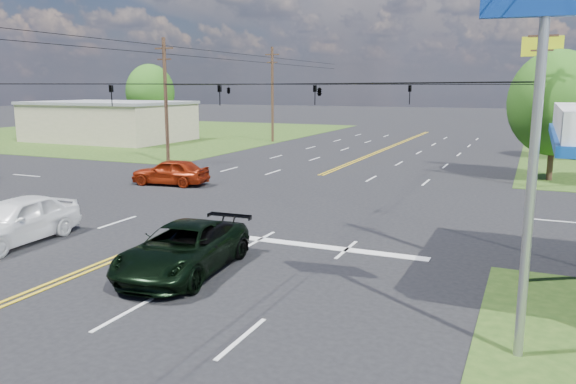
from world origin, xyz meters
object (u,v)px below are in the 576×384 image
at_px(retail_nw, 110,122).
at_px(tree_right_a, 555,103).
at_px(pole_ne, 538,103).
at_px(suv_black, 198,248).
at_px(pole_left_far, 272,93).
at_px(polesign_se, 543,42).
at_px(pole_right_far, 538,95).
at_px(pickup_white, 16,220).
at_px(pickup_dkgreen, 183,249).
at_px(tree_far_l, 150,92).
at_px(pole_nw, 166,99).
at_px(pole_se, 537,120).

relative_size(retail_nw, tree_right_a, 1.96).
bearing_deg(pole_ne, retail_nw, 163.18).
bearing_deg(suv_black, pole_left_far, 109.49).
xyz_separation_m(retail_nw, polesign_se, (43.00, -36.29, 4.74)).
bearing_deg(pole_left_far, retail_nw, -160.56).
distance_m(retail_nw, polesign_se, 56.47).
xyz_separation_m(pole_right_far, pickup_white, (-17.78, -40.12, -4.28)).
xyz_separation_m(pickup_dkgreen, polesign_se, (10.00, -1.78, 5.95)).
relative_size(retail_nw, pickup_white, 3.06).
height_order(pole_left_far, pickup_dkgreen, pole_left_far).
height_order(tree_far_l, polesign_se, tree_far_l).
height_order(pole_right_far, suv_black, pole_right_far).
height_order(tree_right_a, pickup_dkgreen, tree_right_a).
xyz_separation_m(tree_right_a, tree_far_l, (-46.00, 20.00, 0.33)).
bearing_deg(tree_far_l, polesign_se, -45.81).
relative_size(pole_nw, pickup_white, 1.81).
bearing_deg(pole_se, tree_right_a, 87.27).
bearing_deg(suv_black, pickup_dkgreen, -113.59).
relative_size(pickup_dkgreen, suv_black, 1.17).
bearing_deg(retail_nw, tree_far_l, 101.31).
bearing_deg(tree_far_l, tree_right_a, -23.50).
bearing_deg(pole_right_far, suv_black, -103.76).
bearing_deg(tree_right_a, retail_nw, 167.20).
distance_m(pole_ne, pickup_white, 27.90).
xyz_separation_m(tree_far_l, polesign_se, (45.00, -46.29, 1.54)).
bearing_deg(tree_far_l, suv_black, -51.30).
distance_m(pole_ne, polesign_se, 23.36).
bearing_deg(pole_ne, pole_left_far, 143.84).
height_order(pole_se, pickup_dkgreen, pole_se).
distance_m(pole_nw, pole_right_far, 32.20).
distance_m(pole_se, suv_black, 11.05).
height_order(pole_se, polesign_se, pole_se).
bearing_deg(pole_se, pickup_white, -170.06).
bearing_deg(pickup_white, retail_nw, 123.10).
relative_size(retail_nw, pole_ne, 1.68).
relative_size(pole_nw, pole_ne, 1.00).
bearing_deg(tree_far_l, pole_nw, -50.44).
xyz_separation_m(pole_nw, polesign_se, (26.00, -23.29, 1.82)).
height_order(pole_left_far, suv_black, pole_left_far).
bearing_deg(tree_right_a, pole_nw, -173.66).
bearing_deg(suv_black, pole_nw, 125.14).
xyz_separation_m(pole_nw, suv_black, (16.22, -20.95, -4.21)).
bearing_deg(pole_left_far, pickup_dkgreen, -68.45).
relative_size(retail_nw, tree_far_l, 1.83).
relative_size(pole_left_far, suv_black, 2.07).
xyz_separation_m(pole_nw, pole_right_far, (26.00, 19.00, 0.25)).
bearing_deg(pole_ne, polesign_se, -90.00).
relative_size(retail_nw, pole_right_far, 1.60).
bearing_deg(pole_nw, retail_nw, 142.59).
distance_m(pole_left_far, suv_black, 43.35).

